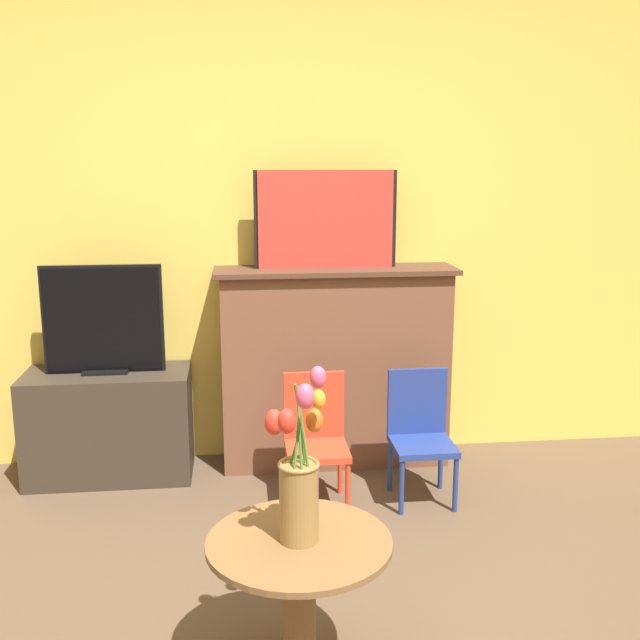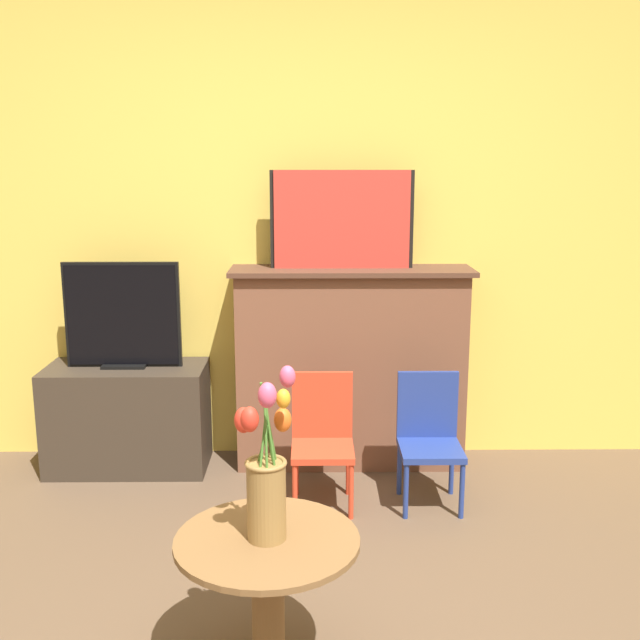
{
  "view_description": "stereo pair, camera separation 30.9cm",
  "coord_description": "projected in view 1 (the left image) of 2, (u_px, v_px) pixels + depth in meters",
  "views": [
    {
      "loc": [
        -0.25,
        -1.85,
        1.61
      ],
      "look_at": [
        0.09,
        1.15,
        0.96
      ],
      "focal_mm": 42.0,
      "sensor_mm": 36.0,
      "label": 1
    },
    {
      "loc": [
        0.06,
        -1.87,
        1.61
      ],
      "look_at": [
        0.09,
        1.15,
        0.96
      ],
      "focal_mm": 42.0,
      "sensor_mm": 36.0,
      "label": 2
    }
  ],
  "objects": [
    {
      "name": "wall_back",
      "position": [
        282.0,
        209.0,
        3.95
      ],
      "size": [
        8.0,
        0.06,
        2.7
      ],
      "color": "#EAC651",
      "rests_on": "ground"
    },
    {
      "name": "fireplace_mantel",
      "position": [
        335.0,
        364.0,
        3.97
      ],
      "size": [
        1.25,
        0.34,
        1.06
      ],
      "color": "brown",
      "rests_on": "ground"
    },
    {
      "name": "painting",
      "position": [
        326.0,
        219.0,
        3.81
      ],
      "size": [
        0.73,
        0.03,
        0.5
      ],
      "color": "black",
      "rests_on": "fireplace_mantel"
    },
    {
      "name": "tv_stand",
      "position": [
        109.0,
        424.0,
        3.84
      ],
      "size": [
        0.83,
        0.39,
        0.56
      ],
      "color": "#382D23",
      "rests_on": "ground"
    },
    {
      "name": "tv_monitor",
      "position": [
        103.0,
        321.0,
        3.73
      ],
      "size": [
        0.59,
        0.12,
        0.55
      ],
      "color": "black",
      "rests_on": "tv_stand"
    },
    {
      "name": "chair_red",
      "position": [
        316.0,
        434.0,
        3.53
      ],
      "size": [
        0.29,
        0.29,
        0.62
      ],
      "color": "red",
      "rests_on": "ground"
    },
    {
      "name": "chair_blue",
      "position": [
        420.0,
        430.0,
        3.59
      ],
      "size": [
        0.29,
        0.29,
        0.62
      ],
      "color": "navy",
      "rests_on": "ground"
    },
    {
      "name": "side_table",
      "position": [
        299.0,
        590.0,
        2.29
      ],
      "size": [
        0.57,
        0.57,
        0.49
      ],
      "color": "brown",
      "rests_on": "ground"
    },
    {
      "name": "vase_tulips",
      "position": [
        299.0,
        478.0,
        2.21
      ],
      "size": [
        0.19,
        0.19,
        0.52
      ],
      "color": "olive",
      "rests_on": "side_table"
    }
  ]
}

